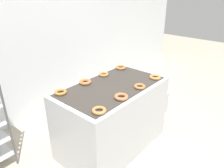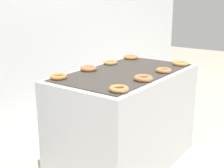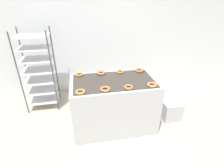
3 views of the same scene
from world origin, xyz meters
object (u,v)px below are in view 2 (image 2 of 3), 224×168
(fryer_machine, at_px, (125,118))
(donut_far_left, at_px, (58,77))
(glaze_bin, at_px, (173,111))
(donut_far_midright, at_px, (110,63))
(donut_far_midleft, at_px, (89,68))
(donut_near_left, at_px, (119,89))
(donut_near_midright, at_px, (164,70))
(donut_near_midleft, at_px, (143,78))
(donut_near_right, at_px, (180,63))
(donut_far_right, at_px, (131,57))

(fryer_machine, bearing_deg, donut_far_left, 150.91)
(glaze_bin, bearing_deg, donut_far_midright, 163.94)
(donut_far_midleft, bearing_deg, donut_near_left, -122.09)
(donut_near_midright, bearing_deg, donut_far_midleft, 119.89)
(glaze_bin, xyz_separation_m, donut_near_midleft, (-1.28, -0.31, 0.74))
(donut_near_midleft, distance_m, donut_far_left, 0.68)
(donut_near_left, relative_size, donut_near_midleft, 0.92)
(donut_far_midright, bearing_deg, donut_far_midleft, -179.51)
(fryer_machine, bearing_deg, donut_far_midleft, 120.10)
(fryer_machine, relative_size, donut_far_midleft, 9.22)
(fryer_machine, relative_size, donut_near_midleft, 9.04)
(glaze_bin, bearing_deg, donut_near_right, -151.84)
(fryer_machine, relative_size, donut_near_left, 9.82)
(donut_far_left, bearing_deg, donut_near_left, -89.88)
(donut_near_midleft, height_order, donut_far_left, donut_near_midleft)
(donut_near_right, xyz_separation_m, donut_far_midleft, (-0.70, 0.57, 0.00))
(donut_far_left, relative_size, donut_far_right, 0.91)
(donut_near_left, xyz_separation_m, donut_far_right, (1.05, 0.57, 0.00))
(donut_near_left, distance_m, donut_near_right, 1.06)
(donut_near_midleft, xyz_separation_m, donut_far_midleft, (0.01, 0.57, 0.00))
(donut_near_left, bearing_deg, donut_far_midright, 39.94)
(donut_far_left, bearing_deg, glaze_bin, -9.52)
(donut_near_left, relative_size, donut_near_midright, 1.03)
(donut_far_midright, bearing_deg, donut_far_left, 179.53)
(fryer_machine, distance_m, donut_far_midleft, 0.57)
(donut_near_midleft, height_order, donut_far_midleft, donut_far_midleft)
(fryer_machine, xyz_separation_m, donut_far_midright, (0.17, 0.29, 0.46))
(donut_near_left, xyz_separation_m, donut_far_midleft, (0.36, 0.58, 0.00))
(donut_near_midright, height_order, donut_far_midleft, donut_far_midleft)
(glaze_bin, xyz_separation_m, donut_far_midright, (-0.93, 0.27, 0.73))
(donut_near_midleft, xyz_separation_m, donut_near_midright, (0.35, -0.00, -0.00))
(fryer_machine, xyz_separation_m, glaze_bin, (1.09, 0.02, -0.27))
(donut_near_midright, relative_size, donut_far_right, 0.90)
(glaze_bin, height_order, donut_far_right, donut_far_right)
(donut_near_midright, bearing_deg, donut_near_midleft, 179.59)
(donut_near_midleft, distance_m, donut_far_midright, 0.67)
(glaze_bin, distance_m, donut_far_right, 0.97)
(glaze_bin, bearing_deg, fryer_machine, -178.75)
(donut_near_right, bearing_deg, fryer_machine, 152.14)
(donut_far_right, bearing_deg, donut_near_right, -88.82)
(donut_near_left, height_order, donut_near_right, same)
(glaze_bin, xyz_separation_m, donut_near_left, (-1.63, -0.32, 0.73))
(donut_near_right, bearing_deg, donut_near_midright, -178.71)
(donut_near_midright, xyz_separation_m, donut_near_right, (0.36, 0.01, 0.00))
(donut_far_midleft, bearing_deg, donut_far_left, 178.66)
(fryer_machine, height_order, donut_far_midright, donut_far_midright)
(glaze_bin, height_order, donut_far_left, donut_far_left)
(donut_near_left, bearing_deg, donut_far_left, 90.12)
(glaze_bin, relative_size, donut_near_midright, 2.78)
(fryer_machine, distance_m, donut_near_midleft, 0.58)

